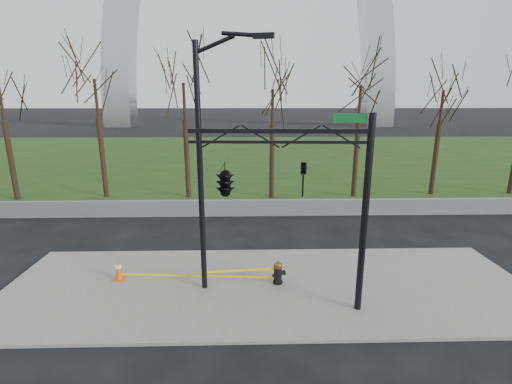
{
  "coord_description": "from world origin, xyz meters",
  "views": [
    {
      "loc": [
        -0.68,
        -11.29,
        6.35
      ],
      "look_at": [
        -0.35,
        2.0,
        2.91
      ],
      "focal_mm": 25.34,
      "sensor_mm": 36.0,
      "label": 1
    }
  ],
  "objects_px": {
    "fire_hydrant": "(278,273)",
    "street_light": "(207,154)",
    "traffic_cone": "(119,270)",
    "traffic_signal_mast": "(252,179)"
  },
  "relations": [
    {
      "from": "fire_hydrant",
      "to": "street_light",
      "type": "distance_m",
      "value": 4.81
    },
    {
      "from": "traffic_cone",
      "to": "street_light",
      "type": "height_order",
      "value": "street_light"
    },
    {
      "from": "street_light",
      "to": "traffic_signal_mast",
      "type": "height_order",
      "value": "street_light"
    },
    {
      "from": "street_light",
      "to": "traffic_cone",
      "type": "bearing_deg",
      "value": -179.37
    },
    {
      "from": "street_light",
      "to": "traffic_signal_mast",
      "type": "relative_size",
      "value": 1.37
    },
    {
      "from": "fire_hydrant",
      "to": "street_light",
      "type": "height_order",
      "value": "street_light"
    },
    {
      "from": "fire_hydrant",
      "to": "traffic_signal_mast",
      "type": "height_order",
      "value": "traffic_signal_mast"
    },
    {
      "from": "traffic_signal_mast",
      "to": "street_light",
      "type": "bearing_deg",
      "value": 142.45
    },
    {
      "from": "fire_hydrant",
      "to": "traffic_cone",
      "type": "xyz_separation_m",
      "value": [
        -5.64,
        0.39,
        -0.04
      ]
    },
    {
      "from": "traffic_cone",
      "to": "traffic_signal_mast",
      "type": "bearing_deg",
      "value": -21.46
    }
  ]
}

